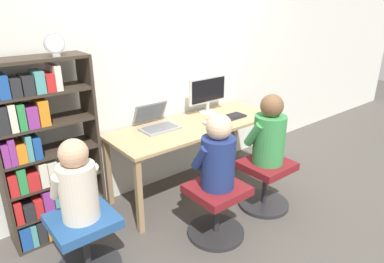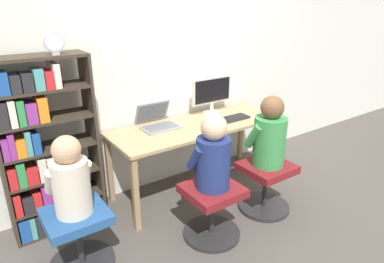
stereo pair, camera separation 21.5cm
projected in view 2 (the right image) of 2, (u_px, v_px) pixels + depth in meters
name	position (u px, v px, depth m)	size (l,w,h in m)	color
ground_plane	(217.00, 200.00, 3.49)	(14.00, 14.00, 0.00)	#4C4742
wall_back	(177.00, 63.00, 3.58)	(10.00, 0.05, 2.60)	silver
desk	(198.00, 131.00, 3.51)	(1.82, 0.66, 0.73)	tan
desktop_monitor	(212.00, 94.00, 3.73)	(0.51, 0.19, 0.40)	beige
laptop	(158.00, 122.00, 3.38)	(0.37, 0.34, 0.24)	gray
keyboard	(230.00, 119.00, 3.59)	(0.45, 0.15, 0.03)	#232326
computer_mouse_by_keyboard	(209.00, 123.00, 3.45)	(0.06, 0.11, 0.04)	silver
office_chair_left	(266.00, 184.00, 3.27)	(0.49, 0.49, 0.48)	#262628
office_chair_right	(212.00, 208.00, 2.89)	(0.49, 0.49, 0.48)	#262628
person_at_monitor	(269.00, 135.00, 3.09)	(0.36, 0.31, 0.66)	#388C47
person_at_laptop	(213.00, 156.00, 2.71)	(0.34, 0.29, 0.63)	navy
bookshelf	(38.00, 151.00, 2.80)	(0.77, 0.30, 1.52)	#382D23
desk_clock	(54.00, 43.00, 2.56)	(0.15, 0.03, 0.17)	#B2B2B7
office_chair_side	(79.00, 235.00, 2.55)	(0.49, 0.49, 0.48)	#262628
person_near_shelf	(70.00, 179.00, 2.39)	(0.32, 0.28, 0.60)	beige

